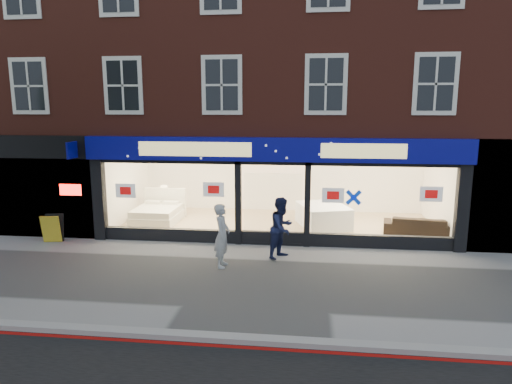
% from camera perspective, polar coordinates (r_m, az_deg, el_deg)
% --- Properties ---
extents(ground, '(120.00, 120.00, 0.00)m').
position_cam_1_polar(ground, '(11.29, 0.76, -11.16)').
color(ground, gray).
rests_on(ground, ground).
extents(kerb_line, '(60.00, 0.10, 0.01)m').
position_cam_1_polar(kerb_line, '(8.51, -1.52, -18.86)').
color(kerb_line, '#8C0A07').
rests_on(kerb_line, ground).
extents(kerb_stone, '(60.00, 0.25, 0.12)m').
position_cam_1_polar(kerb_stone, '(8.65, -1.33, -17.91)').
color(kerb_stone, gray).
rests_on(kerb_stone, ground).
extents(showroom_floor, '(11.00, 4.50, 0.10)m').
position_cam_1_polar(showroom_floor, '(16.25, 2.68, -4.11)').
color(showroom_floor, tan).
rests_on(showroom_floor, ground).
extents(building, '(19.00, 8.26, 10.30)m').
position_cam_1_polar(building, '(17.56, 3.23, 18.77)').
color(building, maroon).
rests_on(building, ground).
extents(display_bed, '(1.60, 1.92, 1.08)m').
position_cam_1_polar(display_bed, '(16.81, -12.15, -2.59)').
color(display_bed, white).
rests_on(display_bed, showroom_floor).
extents(bedside_table, '(0.50, 0.50, 0.55)m').
position_cam_1_polar(bedside_table, '(17.85, -11.34, -1.89)').
color(bedside_table, brown).
rests_on(bedside_table, showroom_floor).
extents(mattress_stack, '(1.98, 2.23, 0.74)m').
position_cam_1_polar(mattress_stack, '(15.97, 8.39, -2.93)').
color(mattress_stack, white).
rests_on(mattress_stack, showroom_floor).
extents(sofa, '(2.24, 1.15, 0.62)m').
position_cam_1_polar(sofa, '(15.57, 19.60, -4.02)').
color(sofa, black).
rests_on(sofa, showroom_floor).
extents(a_board, '(0.63, 0.47, 0.88)m').
position_cam_1_polar(a_board, '(15.64, -24.05, -4.16)').
color(a_board, gold).
rests_on(a_board, ground).
extents(pedestrian_grey, '(0.42, 0.63, 1.70)m').
position_cam_1_polar(pedestrian_grey, '(12.09, -4.26, -5.44)').
color(pedestrian_grey, '#AEB1B6').
rests_on(pedestrian_grey, ground).
extents(pedestrian_blue, '(1.00, 1.06, 1.73)m').
position_cam_1_polar(pedestrian_blue, '(12.77, 3.26, -4.47)').
color(pedestrian_blue, '#181E43').
rests_on(pedestrian_blue, ground).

